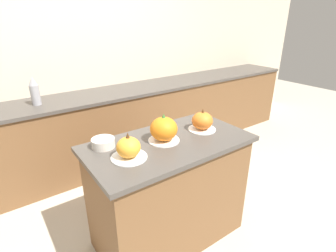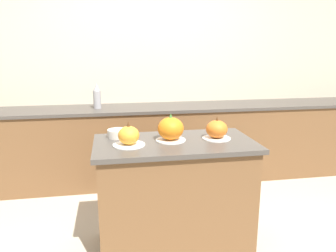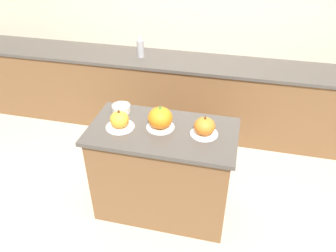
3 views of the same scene
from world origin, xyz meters
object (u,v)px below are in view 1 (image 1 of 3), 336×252
object	(u,v)px
pumpkin_cake_right	(202,121)
bottle_tall	(35,91)
pumpkin_cake_left	(129,148)
pumpkin_cake_center	(164,130)
mixing_bowl	(103,143)

from	to	relation	value
pumpkin_cake_right	bottle_tall	world-z (taller)	bottle_tall
pumpkin_cake_right	bottle_tall	bearing A→B (deg)	124.75
pumpkin_cake_left	pumpkin_cake_center	size ratio (longest dim) A/B	1.02
pumpkin_cake_left	bottle_tall	bearing A→B (deg)	100.61
pumpkin_cake_center	pumpkin_cake_right	world-z (taller)	pumpkin_cake_center
pumpkin_cake_center	mixing_bowl	world-z (taller)	pumpkin_cake_center
pumpkin_cake_left	mixing_bowl	world-z (taller)	pumpkin_cake_left
pumpkin_cake_left	bottle_tall	size ratio (longest dim) A/B	0.82
pumpkin_cake_center	bottle_tall	bearing A→B (deg)	113.47
mixing_bowl	pumpkin_cake_left	bearing A→B (deg)	-72.45
bottle_tall	pumpkin_cake_right	bearing A→B (deg)	-55.25
pumpkin_cake_right	mixing_bowl	size ratio (longest dim) A/B	1.38
pumpkin_cake_center	mixing_bowl	bearing A→B (deg)	157.77
pumpkin_cake_left	pumpkin_cake_right	xyz separation A→B (m)	(0.68, 0.06, 0.00)
pumpkin_cake_right	mixing_bowl	xyz separation A→B (m)	(-0.75, 0.17, -0.04)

